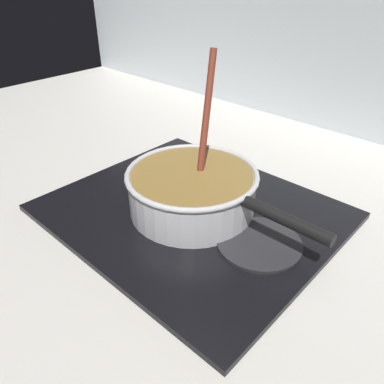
% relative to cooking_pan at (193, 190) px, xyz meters
% --- Properties ---
extents(ground, '(2.40, 1.60, 0.04)m').
position_rel_cooking_pan_xyz_m(ground, '(0.01, -0.16, -0.08)').
color(ground, beige).
extents(backsplash_wall, '(2.40, 0.02, 0.55)m').
position_rel_cooking_pan_xyz_m(backsplash_wall, '(0.01, 0.63, 0.22)').
color(backsplash_wall, silver).
rests_on(backsplash_wall, ground).
extents(hob_plate, '(0.56, 0.48, 0.01)m').
position_rel_cooking_pan_xyz_m(hob_plate, '(-0.00, -0.00, -0.05)').
color(hob_plate, black).
rests_on(hob_plate, ground).
extents(burner_ring, '(0.18, 0.18, 0.01)m').
position_rel_cooking_pan_xyz_m(burner_ring, '(-0.00, -0.00, -0.04)').
color(burner_ring, '#592D0C').
rests_on(burner_ring, hob_plate).
extents(spare_burner, '(0.16, 0.16, 0.01)m').
position_rel_cooking_pan_xyz_m(spare_burner, '(0.17, -0.00, -0.04)').
color(spare_burner, '#262628').
rests_on(spare_burner, hob_plate).
extents(cooking_pan, '(0.43, 0.27, 0.30)m').
position_rel_cooking_pan_xyz_m(cooking_pan, '(0.00, 0.00, 0.00)').
color(cooking_pan, silver).
rests_on(cooking_pan, hob_plate).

